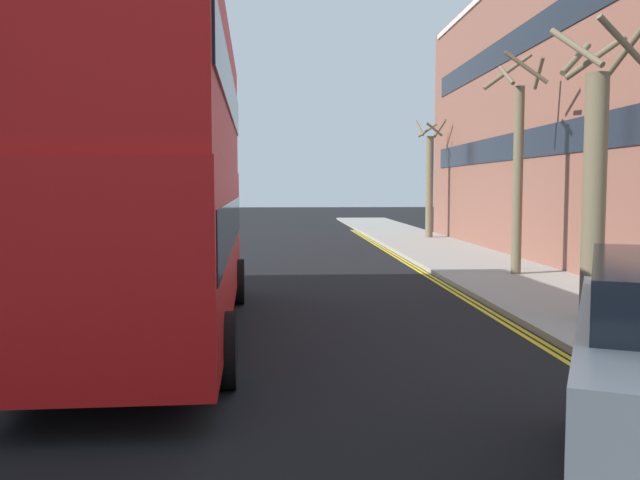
# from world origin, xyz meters

# --- Properties ---
(sidewalk_right) EXTENTS (4.00, 80.00, 0.14)m
(sidewalk_right) POSITION_xyz_m (6.50, 16.00, 0.07)
(sidewalk_right) COLOR #9E9991
(sidewalk_right) RESTS_ON ground
(sidewalk_left) EXTENTS (4.00, 80.00, 0.14)m
(sidewalk_left) POSITION_xyz_m (-6.50, 16.00, 0.07)
(sidewalk_left) COLOR #9E9991
(sidewalk_left) RESTS_ON ground
(kerb_line_outer) EXTENTS (0.10, 56.00, 0.01)m
(kerb_line_outer) POSITION_xyz_m (4.40, 14.00, 0.00)
(kerb_line_outer) COLOR yellow
(kerb_line_outer) RESTS_ON ground
(kerb_line_inner) EXTENTS (0.10, 56.00, 0.01)m
(kerb_line_inner) POSITION_xyz_m (4.24, 14.00, 0.00)
(kerb_line_inner) COLOR yellow
(kerb_line_inner) RESTS_ON ground
(double_decker_bus_away) EXTENTS (3.08, 10.89, 5.64)m
(double_decker_bus_away) POSITION_xyz_m (-2.30, 11.76, 3.03)
(double_decker_bus_away) COLOR red
(double_decker_bus_away) RESTS_ON ground
(street_tree_near) EXTENTS (1.67, 1.58, 5.59)m
(street_tree_near) POSITION_xyz_m (5.77, 12.02, 2.75)
(street_tree_near) COLOR #6B6047
(street_tree_near) RESTS_ON sidewalk_right
(street_tree_mid) EXTENTS (1.47, 1.41, 5.96)m
(street_tree_mid) POSITION_xyz_m (7.40, 33.78, 2.96)
(street_tree_mid) COLOR #6B6047
(street_tree_mid) RESTS_ON sidewalk_right
(street_tree_far) EXTENTS (1.57, 1.66, 6.60)m
(street_tree_far) POSITION_xyz_m (6.79, 19.11, 3.35)
(street_tree_far) COLOR #6B6047
(street_tree_far) RESTS_ON sidewalk_right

